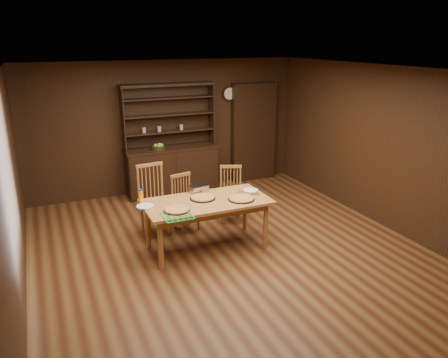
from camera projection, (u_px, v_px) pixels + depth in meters
name	position (u px, v px, depth m)	size (l,w,h in m)	color
floor	(228.00, 249.00, 6.48)	(6.00, 6.00, 0.00)	brown
room_shell	(228.00, 146.00, 6.00)	(6.00, 6.00, 6.00)	silver
china_hutch	(171.00, 164.00, 8.70)	(1.84, 0.52, 2.17)	black
doorway	(253.00, 132.00, 9.41)	(1.00, 0.18, 2.10)	black
wall_clock	(229.00, 94.00, 8.99)	(0.30, 0.05, 0.30)	black
dining_table	(206.00, 206.00, 6.34)	(1.82, 0.91, 0.75)	#BC7641
chair_left	(153.00, 197.00, 6.91)	(0.51, 0.49, 1.12)	#9F6636
chair_center	(184.00, 201.00, 7.06)	(0.45, 0.43, 0.92)	#9F6636
chair_right	(231.00, 192.00, 7.42)	(0.50, 0.49, 0.95)	#9F6636
pizza_left	(177.00, 210.00, 5.94)	(0.36, 0.36, 0.04)	black
pizza_right	(241.00, 198.00, 6.35)	(0.39, 0.39, 0.04)	black
pizza_center	(203.00, 198.00, 6.39)	(0.38, 0.38, 0.04)	black
cooling_rack	(177.00, 216.00, 5.76)	(0.37, 0.37, 0.02)	green
plate_left	(145.00, 206.00, 6.09)	(0.25, 0.25, 0.02)	white
plate_right	(250.00, 190.00, 6.72)	(0.25, 0.25, 0.02)	white
foil_dish	(198.00, 189.00, 6.65)	(0.27, 0.19, 0.11)	silver
juice_bottle	(140.00, 197.00, 6.19)	(0.06, 0.06, 0.21)	#FF9B0D
pot_holder_a	(251.00, 193.00, 6.62)	(0.19, 0.19, 0.01)	red
pot_holder_b	(243.00, 192.00, 6.64)	(0.18, 0.18, 0.01)	red
fruit_bowl	(158.00, 147.00, 8.42)	(0.27, 0.27, 0.12)	black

